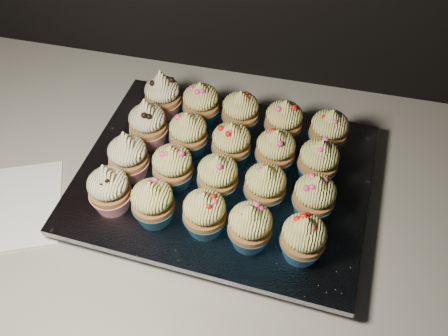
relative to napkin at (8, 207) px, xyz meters
name	(u,v)px	position (x,y,z in m)	size (l,w,h in m)	color
cabinet	(329,335)	(0.57, 0.11, -0.47)	(2.40, 0.60, 0.86)	black
worktop	(374,225)	(0.57, 0.11, -0.02)	(2.44, 0.64, 0.04)	beige
napkin	(8,207)	(0.00, 0.00, 0.00)	(0.17, 0.17, 0.00)	white
baking_tray	(224,183)	(0.33, 0.12, 0.01)	(0.42, 0.32, 0.02)	black
foil_lining	(224,177)	(0.33, 0.12, 0.03)	(0.46, 0.36, 0.01)	silver
cupcake_0	(109,189)	(0.18, 0.02, 0.07)	(0.06, 0.06, 0.10)	red
cupcake_1	(153,202)	(0.25, 0.02, 0.07)	(0.06, 0.06, 0.08)	navy
cupcake_2	(205,213)	(0.32, 0.01, 0.07)	(0.06, 0.06, 0.08)	navy
cupcake_3	(250,226)	(0.39, 0.01, 0.07)	(0.06, 0.06, 0.08)	navy
cupcake_4	(303,238)	(0.46, 0.00, 0.07)	(0.06, 0.06, 0.08)	navy
cupcake_5	(128,156)	(0.18, 0.09, 0.07)	(0.06, 0.06, 0.10)	red
cupcake_6	(173,167)	(0.25, 0.09, 0.07)	(0.06, 0.06, 0.08)	navy
cupcake_7	(218,177)	(0.33, 0.08, 0.07)	(0.06, 0.06, 0.08)	navy
cupcake_8	(265,186)	(0.40, 0.08, 0.07)	(0.06, 0.06, 0.08)	navy
cupcake_9	(314,197)	(0.47, 0.08, 0.07)	(0.06, 0.06, 0.08)	navy
cupcake_10	(148,124)	(0.19, 0.16, 0.07)	(0.06, 0.06, 0.10)	red
cupcake_11	(188,134)	(0.26, 0.16, 0.07)	(0.06, 0.06, 0.08)	navy
cupcake_12	(231,144)	(0.33, 0.15, 0.07)	(0.06, 0.06, 0.08)	navy
cupcake_13	(275,151)	(0.40, 0.15, 0.07)	(0.06, 0.06, 0.08)	navy
cupcake_14	(318,161)	(0.47, 0.15, 0.07)	(0.06, 0.06, 0.08)	navy
cupcake_15	(163,95)	(0.19, 0.23, 0.07)	(0.06, 0.06, 0.10)	red
cupcake_16	(201,104)	(0.26, 0.23, 0.07)	(0.06, 0.06, 0.08)	navy
cupcake_17	(240,112)	(0.33, 0.23, 0.07)	(0.06, 0.06, 0.08)	navy
cupcake_18	(284,121)	(0.40, 0.22, 0.07)	(0.06, 0.06, 0.08)	navy
cupcake_19	(329,131)	(0.48, 0.22, 0.07)	(0.06, 0.06, 0.08)	navy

